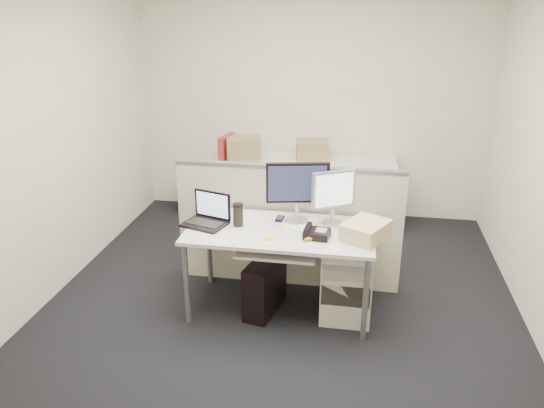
% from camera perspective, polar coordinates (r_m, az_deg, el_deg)
% --- Properties ---
extents(floor, '(4.00, 4.50, 0.01)m').
position_cam_1_polar(floor, '(4.60, 0.85, -11.13)').
color(floor, black).
rests_on(floor, ground).
extents(wall_back, '(4.00, 0.02, 2.70)m').
position_cam_1_polar(wall_back, '(6.21, 4.21, 11.01)').
color(wall_back, beige).
rests_on(wall_back, ground).
extents(wall_front, '(4.00, 0.02, 2.70)m').
position_cam_1_polar(wall_front, '(2.02, -9.11, -12.55)').
color(wall_front, beige).
rests_on(wall_front, ground).
extents(wall_left, '(0.02, 4.50, 2.70)m').
position_cam_1_polar(wall_left, '(4.76, -23.74, 5.99)').
color(wall_left, beige).
rests_on(wall_left, ground).
extents(desk, '(1.50, 0.75, 0.73)m').
position_cam_1_polar(desk, '(4.27, 0.90, -3.56)').
color(desk, silver).
rests_on(desk, floor).
extents(keyboard_tray, '(0.62, 0.32, 0.02)m').
position_cam_1_polar(keyboard_tray, '(4.13, 0.51, -5.16)').
color(keyboard_tray, silver).
rests_on(keyboard_tray, desk).
extents(drawer_pedestal, '(0.40, 0.55, 0.65)m').
position_cam_1_polar(drawer_pedestal, '(4.43, 8.08, -7.74)').
color(drawer_pedestal, beige).
rests_on(drawer_pedestal, floor).
extents(cubicle_partition, '(2.00, 0.06, 1.10)m').
position_cam_1_polar(cubicle_partition, '(4.72, 1.73, -2.56)').
color(cubicle_partition, beige).
rests_on(cubicle_partition, floor).
extents(back_counter, '(2.00, 0.60, 0.72)m').
position_cam_1_polar(back_counter, '(6.16, 3.66, 1.38)').
color(back_counter, beige).
rests_on(back_counter, floor).
extents(monitor_main, '(0.54, 0.30, 0.51)m').
position_cam_1_polar(monitor_main, '(4.30, 2.75, 1.22)').
color(monitor_main, black).
rests_on(monitor_main, desk).
extents(monitor_small, '(0.41, 0.34, 0.45)m').
position_cam_1_polar(monitor_small, '(4.29, 6.58, 0.61)').
color(monitor_small, '#B7B7BC').
rests_on(monitor_small, desk).
extents(laptop, '(0.40, 0.34, 0.25)m').
position_cam_1_polar(laptop, '(4.31, -7.30, -0.74)').
color(laptop, black).
rests_on(laptop, desk).
extents(trackball, '(0.15, 0.15, 0.05)m').
position_cam_1_polar(trackball, '(4.16, 5.58, -3.07)').
color(trackball, black).
rests_on(trackball, desk).
extents(desk_phone, '(0.21, 0.18, 0.06)m').
position_cam_1_polar(desk_phone, '(4.11, 4.83, -3.22)').
color(desk_phone, black).
rests_on(desk_phone, desk).
extents(paper_stack, '(0.29, 0.32, 0.01)m').
position_cam_1_polar(paper_stack, '(4.34, 3.11, -2.18)').
color(paper_stack, white).
rests_on(paper_stack, desk).
extents(sticky_pad, '(0.09, 0.09, 0.01)m').
position_cam_1_polar(sticky_pad, '(4.09, -0.18, -3.65)').
color(sticky_pad, yellow).
rests_on(sticky_pad, desk).
extents(travel_mug, '(0.09, 0.09, 0.18)m').
position_cam_1_polar(travel_mug, '(4.29, -3.67, -1.25)').
color(travel_mug, black).
rests_on(travel_mug, desk).
extents(banana, '(0.16, 0.13, 0.04)m').
position_cam_1_polar(banana, '(4.07, 4.48, -3.64)').
color(banana, gold).
rests_on(banana, desk).
extents(cellphone, '(0.07, 0.12, 0.02)m').
position_cam_1_polar(cellphone, '(4.43, 0.85, -1.59)').
color(cellphone, black).
rests_on(cellphone, desk).
extents(manila_folders, '(0.41, 0.44, 0.13)m').
position_cam_1_polar(manila_folders, '(4.13, 10.06, -2.80)').
color(manila_folders, '#E4C988').
rests_on(manila_folders, desk).
extents(keyboard, '(0.50, 0.21, 0.03)m').
position_cam_1_polar(keyboard, '(4.17, -0.08, -4.56)').
color(keyboard, black).
rests_on(keyboard, keyboard_tray).
extents(pc_tower_desk, '(0.30, 0.52, 0.46)m').
position_cam_1_polar(pc_tower_desk, '(4.45, -0.78, -8.78)').
color(pc_tower_desk, black).
rests_on(pc_tower_desk, floor).
extents(pc_tower_spare_dark, '(0.22, 0.44, 0.39)m').
position_cam_1_polar(pc_tower_spare_dark, '(6.61, -8.88, 1.05)').
color(pc_tower_spare_dark, black).
rests_on(pc_tower_spare_dark, floor).
extents(pc_tower_spare_silver, '(0.29, 0.46, 0.40)m').
position_cam_1_polar(pc_tower_spare_silver, '(6.56, -7.64, 1.03)').
color(pc_tower_spare_silver, '#B7B7BC').
rests_on(pc_tower_spare_silver, floor).
extents(cardboard_box_left, '(0.43, 0.36, 0.28)m').
position_cam_1_polar(cardboard_box_left, '(6.00, -3.05, 5.88)').
color(cardboard_box_left, '#8F7751').
rests_on(cardboard_box_left, back_counter).
extents(cardboard_box_right, '(0.39, 0.32, 0.25)m').
position_cam_1_polar(cardboard_box_right, '(6.01, 4.32, 5.71)').
color(cardboard_box_right, '#8F7751').
rests_on(cardboard_box_right, back_counter).
extents(red_binder, '(0.14, 0.32, 0.29)m').
position_cam_1_polar(red_binder, '(6.07, -4.86, 6.05)').
color(red_binder, maroon).
rests_on(red_binder, back_counter).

